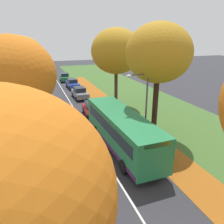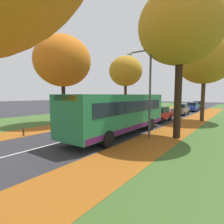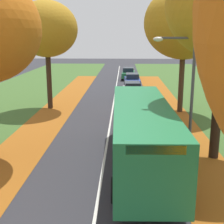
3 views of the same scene
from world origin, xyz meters
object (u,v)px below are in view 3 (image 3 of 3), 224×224
car_grey_following (132,90)px  car_green_fourth_in_line (128,73)px  bus (141,132)px  tree_right_mid (184,23)px  streetlamp_right (185,88)px  car_blue_third_in_line (132,80)px  car_red_lead (133,110)px  tree_left_mid (47,29)px

car_grey_following → car_green_fourth_in_line: same height
car_grey_following → bus: bearing=-89.9°
tree_right_mid → bus: (-3.70, -11.01, -5.21)m
streetlamp_right → car_green_fourth_in_line: (-2.14, 29.73, -2.92)m
bus → car_blue_third_in_line: size_ratio=2.45×
car_red_lead → car_blue_third_in_line: (0.31, 14.89, 0.00)m
tree_right_mid → streetlamp_right: (-1.79, -10.81, -3.17)m
bus → car_blue_third_in_line: 23.06m
tree_right_mid → bus: tree_right_mid is taller
tree_left_mid → streetlamp_right: size_ratio=1.45×
car_red_lead → tree_right_mid: bearing=36.4°
tree_right_mid → car_grey_following: bearing=125.8°
bus → car_red_lead: bearing=91.2°
tree_left_mid → car_blue_third_in_line: 14.47m
tree_right_mid → streetlamp_right: tree_right_mid is taller
tree_left_mid → streetlamp_right: 14.93m
tree_right_mid → car_blue_third_in_line: (-3.57, 12.04, -6.10)m
bus → car_green_fourth_in_line: (-0.24, 29.93, -0.89)m
tree_right_mid → bus: bearing=-108.6°
tree_right_mid → car_red_lead: size_ratio=2.30×
streetlamp_right → car_blue_third_in_line: streetlamp_right is taller
streetlamp_right → tree_left_mid: bearing=127.6°
bus → tree_left_mid: bearing=120.8°
car_green_fourth_in_line → bus: bearing=-89.5°
car_blue_third_in_line → car_green_fourth_in_line: 6.90m
tree_left_mid → bus: tree_left_mid is taller
tree_left_mid → car_red_lead: size_ratio=2.07×
streetlamp_right → car_blue_third_in_line: bearing=94.4°
streetlamp_right → car_blue_third_in_line: 23.10m
tree_right_mid → car_red_lead: 7.77m
car_grey_following → tree_right_mid: bearing=-54.2°
tree_right_mid → streetlamp_right: bearing=-99.4°
tree_right_mid → car_grey_following: (-3.72, 5.15, -6.10)m
tree_left_mid → car_blue_third_in_line: tree_left_mid is taller
tree_left_mid → car_green_fourth_in_line: size_ratio=2.04×
streetlamp_right → car_blue_third_in_line: size_ratio=1.41×
tree_right_mid → bus: 12.73m
streetlamp_right → car_red_lead: bearing=104.7°
car_green_fourth_in_line → car_grey_following: bearing=-89.1°
tree_right_mid → car_green_fourth_in_line: bearing=101.8°
streetlamp_right → car_green_fourth_in_line: bearing=94.1°
car_green_fourth_in_line → tree_right_mid: bearing=-78.2°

